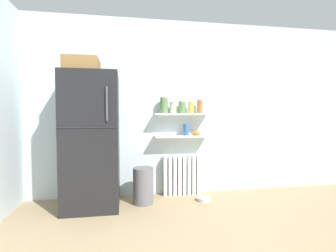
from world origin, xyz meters
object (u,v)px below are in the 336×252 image
at_px(storage_jar_3, 191,108).
at_px(refrigerator, 91,137).
at_px(radiator, 182,175).
at_px(pet_food_bowl, 204,199).
at_px(storage_jar_1, 173,108).
at_px(storage_jar_2, 182,107).
at_px(vase, 186,130).
at_px(storage_jar_0, 164,105).
at_px(trash_bin, 143,186).
at_px(shelf_bowl, 196,133).
at_px(storage_jar_4, 200,106).

bearing_deg(storage_jar_3, refrigerator, -170.08).
relative_size(radiator, pet_food_bowl, 3.06).
height_order(radiator, storage_jar_1, storage_jar_1).
relative_size(storage_jar_1, storage_jar_3, 0.95).
bearing_deg(storage_jar_2, vase, -0.00).
relative_size(storage_jar_0, pet_food_bowl, 1.23).
distance_m(radiator, vase, 0.69).
relative_size(refrigerator, storage_jar_0, 8.13).
xyz_separation_m(storage_jar_0, storage_jar_3, (0.41, 0.00, -0.03)).
xyz_separation_m(refrigerator, pet_food_bowl, (1.51, -0.05, -0.88)).
bearing_deg(vase, trash_bin, -158.75).
relative_size(shelf_bowl, pet_food_bowl, 0.75).
bearing_deg(storage_jar_3, storage_jar_1, -180.00).
bearing_deg(refrigerator, storage_jar_2, 10.96).
bearing_deg(trash_bin, shelf_bowl, 17.55).
bearing_deg(radiator, vase, -25.34).
height_order(refrigerator, storage_jar_4, refrigerator).
height_order(storage_jar_1, storage_jar_3, storage_jar_3).
bearing_deg(storage_jar_2, storage_jar_4, 0.00).
distance_m(storage_jar_2, vase, 0.34).
height_order(vase, trash_bin, vase).
distance_m(storage_jar_3, storage_jar_4, 0.14).
xyz_separation_m(vase, trash_bin, (-0.66, -0.26, -0.73)).
height_order(radiator, trash_bin, radiator).
bearing_deg(radiator, pet_food_bowl, -53.62).
bearing_deg(storage_jar_4, pet_food_bowl, -95.49).
distance_m(storage_jar_0, storage_jar_4, 0.54).
relative_size(storage_jar_1, storage_jar_4, 0.79).
bearing_deg(storage_jar_1, storage_jar_2, 0.00).
relative_size(refrigerator, vase, 11.37).
height_order(storage_jar_4, shelf_bowl, storage_jar_4).
relative_size(storage_jar_0, vase, 1.40).
xyz_separation_m(radiator, storage_jar_1, (-0.14, -0.03, 1.01)).
bearing_deg(refrigerator, shelf_bowl, 9.40).
bearing_deg(pet_food_bowl, storage_jar_3, 109.66).
distance_m(storage_jar_0, shelf_bowl, 0.64).
bearing_deg(storage_jar_1, storage_jar_4, 0.00).
relative_size(storage_jar_3, vase, 1.02).
xyz_separation_m(storage_jar_4, pet_food_bowl, (-0.03, -0.30, -1.30)).
bearing_deg(vase, storage_jar_4, 0.00).
bearing_deg(storage_jar_1, trash_bin, -150.89).
xyz_separation_m(storage_jar_0, shelf_bowl, (0.49, -0.00, -0.41)).
bearing_deg(shelf_bowl, storage_jar_4, 0.00).
bearing_deg(refrigerator, storage_jar_3, 9.92).
bearing_deg(storage_jar_3, trash_bin, -160.69).
bearing_deg(vase, radiator, 154.66).
xyz_separation_m(storage_jar_2, vase, (0.06, -0.00, -0.33)).
bearing_deg(refrigerator, storage_jar_1, 12.24).
relative_size(storage_jar_0, storage_jar_4, 1.14).
distance_m(storage_jar_3, trash_bin, 1.32).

